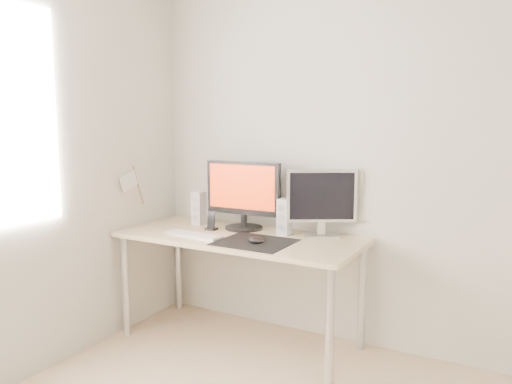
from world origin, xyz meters
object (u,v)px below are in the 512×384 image
at_px(keyboard, 194,235).
at_px(mouse, 256,240).
at_px(main_monitor, 243,193).
at_px(phone_dock, 211,224).
at_px(speaker_left, 199,208).
at_px(second_monitor, 321,199).
at_px(desk, 240,247).
at_px(speaker_right, 284,217).

bearing_deg(keyboard, mouse, 1.84).
distance_m(main_monitor, phone_dock, 0.31).
height_order(speaker_left, phone_dock, speaker_left).
bearing_deg(second_monitor, speaker_left, -175.37).
bearing_deg(phone_dock, second_monitor, 14.33).
xyz_separation_m(desk, main_monitor, (-0.07, 0.17, 0.33)).
xyz_separation_m(speaker_left, speaker_right, (0.68, 0.00, 0.00)).
height_order(desk, main_monitor, main_monitor).
bearing_deg(phone_dock, mouse, -23.11).
xyz_separation_m(mouse, phone_dock, (-0.45, 0.19, 0.02)).
height_order(main_monitor, keyboard, main_monitor).
xyz_separation_m(mouse, main_monitor, (-0.28, 0.32, 0.23)).
bearing_deg(desk, speaker_left, 160.72).
bearing_deg(speaker_right, main_monitor, 177.55).
relative_size(speaker_left, phone_dock, 1.86).
distance_m(desk, keyboard, 0.31).
distance_m(mouse, second_monitor, 0.52).
relative_size(mouse, phone_dock, 0.85).
bearing_deg(keyboard, phone_dock, 90.54).
relative_size(mouse, desk, 0.07).
relative_size(main_monitor, speaker_right, 2.32).
height_order(mouse, main_monitor, main_monitor).
bearing_deg(speaker_left, phone_dock, -31.32).
bearing_deg(desk, keyboard, -146.01).
relative_size(mouse, speaker_left, 0.46).
distance_m(mouse, phone_dock, 0.49).
xyz_separation_m(main_monitor, phone_dock, (-0.18, -0.13, -0.22)).
height_order(mouse, desk, mouse).
bearing_deg(phone_dock, speaker_right, 13.17).
height_order(main_monitor, phone_dock, main_monitor).
bearing_deg(mouse, speaker_right, 82.06).
height_order(speaker_left, speaker_right, same).
bearing_deg(desk, main_monitor, 113.53).
distance_m(speaker_left, speaker_right, 0.68).
xyz_separation_m(desk, speaker_left, (-0.43, 0.15, 0.20)).
bearing_deg(mouse, speaker_left, 154.40).
xyz_separation_m(mouse, speaker_right, (0.04, 0.31, 0.10)).
relative_size(second_monitor, speaker_left, 1.83).
bearing_deg(main_monitor, keyboard, -117.34).
distance_m(desk, speaker_left, 0.50).
bearing_deg(main_monitor, desk, -66.47).
bearing_deg(speaker_right, desk, -147.54).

